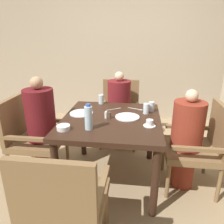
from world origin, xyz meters
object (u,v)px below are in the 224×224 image
diner_in_left_chair (42,127)px  plate_main_right (127,117)px  water_bottle (89,118)px  glass_tall_mid (146,109)px  chair_left_side (30,134)px  glass_tall_far (151,107)px  chair_near_corner (63,201)px  diner_in_far_chair (119,109)px  glass_tall_near (101,99)px  plate_main_left (81,113)px  chair_right_side (200,144)px  diner_in_right_chair (186,139)px  chair_far_side (120,110)px  teacup_with_saucer (150,123)px  bowl_small (63,127)px

diner_in_left_chair → plate_main_right: 0.96m
water_bottle → glass_tall_mid: size_ratio=2.13×
chair_left_side → water_bottle: (0.76, -0.30, 0.35)m
chair_left_side → glass_tall_far: size_ratio=8.08×
chair_near_corner → glass_tall_far: 1.41m
diner_in_far_chair → chair_near_corner: diner_in_far_chair is taller
glass_tall_near → diner_in_left_chair: bearing=-140.7°
chair_near_corner → glass_tall_mid: chair_near_corner is taller
glass_tall_near → plate_main_left: bearing=-111.8°
chair_left_side → chair_right_side: same height
diner_in_left_chair → diner_in_right_chair: diner_in_left_chair is taller
chair_far_side → glass_tall_mid: (0.36, -0.78, 0.30)m
diner_in_left_chair → glass_tall_near: 0.79m
diner_in_far_chair → plate_main_right: size_ratio=4.27×
glass_tall_near → glass_tall_far: 0.65m
plate_main_right → glass_tall_far: bearing=40.5°
chair_right_side → glass_tall_near: (-1.12, 0.48, 0.30)m
glass_tall_near → teacup_with_saucer: bearing=-47.6°
glass_tall_near → plate_main_right: bearing=-50.7°
diner_in_far_chair → chair_near_corner: bearing=-96.5°
water_bottle → glass_tall_far: 0.82m
chair_left_side → chair_near_corner: (0.73, -0.97, 0.00)m
diner_in_right_chair → chair_near_corner: bearing=-135.6°
plate_main_right → glass_tall_near: glass_tall_near is taller
diner_in_right_chair → glass_tall_mid: (-0.42, 0.19, 0.25)m
diner_in_right_chair → glass_tall_near: (-0.98, 0.48, 0.25)m
chair_far_side → bowl_small: size_ratio=7.49×
chair_left_side → chair_right_side: size_ratio=1.00×
diner_in_left_chair → water_bottle: diner_in_left_chair is taller
chair_left_side → diner_in_right_chair: (1.71, 0.00, 0.05)m
diner_in_right_chair → plate_main_left: bearing=175.2°
teacup_with_saucer → bowl_small: bearing=-166.8°
plate_main_left → diner_in_far_chair: bearing=64.5°
chair_right_side → plate_main_left: chair_right_side is taller
water_bottle → glass_tall_mid: (0.53, 0.49, -0.06)m
plate_main_right → glass_tall_far: (0.26, 0.22, 0.05)m
diner_in_left_chair → plate_main_left: 0.47m
chair_left_side → teacup_with_saucer: (1.32, -0.16, 0.27)m
chair_far_side → chair_right_side: 1.34m
diner_in_right_chair → bowl_small: (-1.19, -0.34, 0.21)m
teacup_with_saucer → glass_tall_far: size_ratio=1.02×
chair_left_side → plate_main_left: (0.58, 0.10, 0.24)m
chair_left_side → water_bottle: water_bottle is taller
chair_far_side → teacup_with_saucer: 1.22m
chair_left_side → chair_right_side: bearing=0.0°
diner_in_far_chair → teacup_with_saucer: size_ratio=9.37×
teacup_with_saucer → water_bottle: size_ratio=0.48×
chair_right_side → glass_tall_far: bearing=152.6°
chair_left_side → glass_tall_near: size_ratio=8.08×
chair_right_side → bowl_small: bearing=-165.6°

